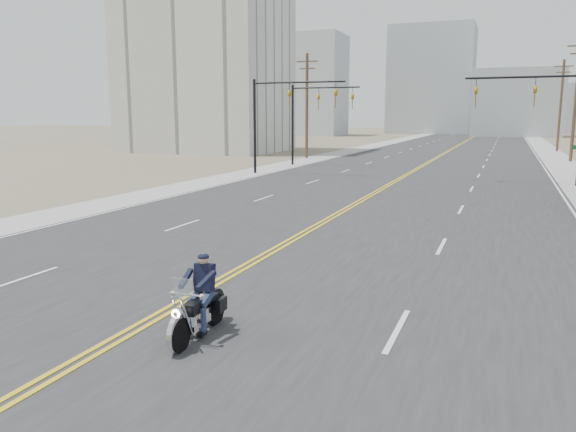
% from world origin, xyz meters
% --- Properties ---
extents(ground_plane, '(400.00, 400.00, 0.00)m').
position_xyz_m(ground_plane, '(0.00, 0.00, 0.00)').
color(ground_plane, '#776D56').
rests_on(ground_plane, ground).
extents(road, '(20.00, 200.00, 0.01)m').
position_xyz_m(road, '(0.00, 70.00, 0.01)').
color(road, '#303033').
rests_on(road, ground).
extents(sidewalk_left, '(3.00, 200.00, 0.01)m').
position_xyz_m(sidewalk_left, '(-11.50, 70.00, 0.01)').
color(sidewalk_left, '#A5A5A0').
rests_on(sidewalk_left, ground).
extents(sidewalk_right, '(3.00, 200.00, 0.01)m').
position_xyz_m(sidewalk_right, '(11.50, 70.00, 0.01)').
color(sidewalk_right, '#A5A5A0').
rests_on(sidewalk_right, ground).
extents(traffic_mast_left, '(7.10, 0.26, 7.00)m').
position_xyz_m(traffic_mast_left, '(-8.98, 32.00, 4.94)').
color(traffic_mast_left, black).
rests_on(traffic_mast_left, ground).
extents(traffic_mast_right, '(7.10, 0.26, 7.00)m').
position_xyz_m(traffic_mast_right, '(8.98, 32.00, 4.94)').
color(traffic_mast_right, black).
rests_on(traffic_mast_right, ground).
extents(traffic_mast_far, '(6.10, 0.26, 7.00)m').
position_xyz_m(traffic_mast_far, '(-9.31, 40.00, 4.87)').
color(traffic_mast_far, black).
rests_on(traffic_mast_far, ground).
extents(utility_pole_d, '(2.20, 0.30, 11.50)m').
position_xyz_m(utility_pole_d, '(12.50, 53.00, 5.98)').
color(utility_pole_d, brown).
rests_on(utility_pole_d, ground).
extents(utility_pole_e, '(2.20, 0.30, 11.00)m').
position_xyz_m(utility_pole_e, '(12.50, 70.00, 5.73)').
color(utility_pole_e, brown).
rests_on(utility_pole_e, ground).
extents(utility_pole_left, '(2.20, 0.30, 10.50)m').
position_xyz_m(utility_pole_left, '(-12.50, 48.00, 5.48)').
color(utility_pole_left, brown).
rests_on(utility_pole_left, ground).
extents(apartment_block, '(18.00, 14.00, 30.00)m').
position_xyz_m(apartment_block, '(-28.00, 55.00, 15.00)').
color(apartment_block, silver).
rests_on(apartment_block, ground).
extents(haze_bldg_a, '(14.00, 12.00, 22.00)m').
position_xyz_m(haze_bldg_a, '(-35.00, 115.00, 11.00)').
color(haze_bldg_a, '#B7BCC6').
rests_on(haze_bldg_a, ground).
extents(haze_bldg_b, '(18.00, 14.00, 14.00)m').
position_xyz_m(haze_bldg_b, '(8.00, 125.00, 7.00)').
color(haze_bldg_b, '#ADB2B7').
rests_on(haze_bldg_b, ground).
extents(haze_bldg_d, '(20.00, 15.00, 26.00)m').
position_xyz_m(haze_bldg_d, '(-12.00, 140.00, 13.00)').
color(haze_bldg_d, '#ADB2B7').
rests_on(haze_bldg_d, ground).
extents(haze_bldg_f, '(12.00, 12.00, 16.00)m').
position_xyz_m(haze_bldg_f, '(-50.00, 130.00, 8.00)').
color(haze_bldg_f, '#ADB2B7').
rests_on(haze_bldg_f, ground).
extents(motorcyclist, '(1.00, 2.14, 1.64)m').
position_xyz_m(motorcyclist, '(1.40, 2.28, 0.82)').
color(motorcyclist, black).
rests_on(motorcyclist, ground).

